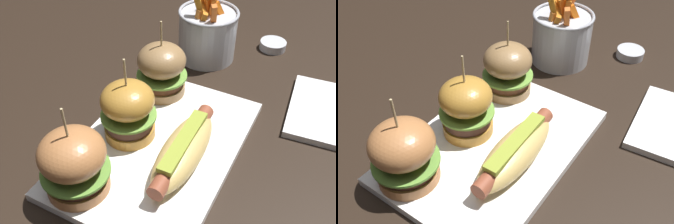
% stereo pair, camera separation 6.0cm
% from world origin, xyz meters
% --- Properties ---
extents(ground_plane, '(3.00, 3.00, 0.00)m').
position_xyz_m(ground_plane, '(0.00, 0.00, 0.00)').
color(ground_plane, black).
extents(platter_main, '(0.34, 0.24, 0.01)m').
position_xyz_m(platter_main, '(0.00, 0.00, 0.01)').
color(platter_main, white).
rests_on(platter_main, ground).
extents(hot_dog, '(0.19, 0.06, 0.05)m').
position_xyz_m(hot_dog, '(-0.01, -0.05, 0.04)').
color(hot_dog, tan).
rests_on(hot_dog, platter_main).
extents(slider_left, '(0.10, 0.10, 0.14)m').
position_xyz_m(slider_left, '(-0.12, 0.06, 0.06)').
color(slider_left, '#AD6D3D').
rests_on(slider_left, platter_main).
extents(slider_center, '(0.09, 0.09, 0.14)m').
position_xyz_m(slider_center, '(0.00, 0.05, 0.06)').
color(slider_center, '#B17B2E').
rests_on(slider_center, platter_main).
extents(slider_right, '(0.09, 0.09, 0.14)m').
position_xyz_m(slider_right, '(0.12, 0.06, 0.06)').
color(slider_right, olive).
rests_on(slider_right, platter_main).
extents(fries_bucket, '(0.12, 0.12, 0.15)m').
position_xyz_m(fries_bucket, '(0.29, 0.04, 0.06)').
color(fries_bucket, '#B7BABF').
rests_on(fries_bucket, ground).
extents(sauce_ramekin, '(0.06, 0.06, 0.02)m').
position_xyz_m(sauce_ramekin, '(0.39, -0.08, 0.01)').
color(sauce_ramekin, '#B7BABF').
rests_on(sauce_ramekin, ground).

